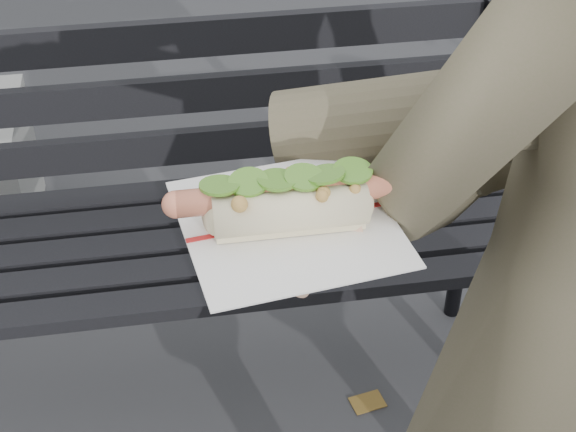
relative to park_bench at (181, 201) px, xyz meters
name	(u,v)px	position (x,y,z in m)	size (l,w,h in m)	color
park_bench	(181,201)	(0.00, 0.00, 0.00)	(1.50, 0.44, 0.88)	black
held_hotdog	(468,132)	(0.27, -0.83, 0.66)	(0.62, 0.30, 0.20)	#4D4A33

